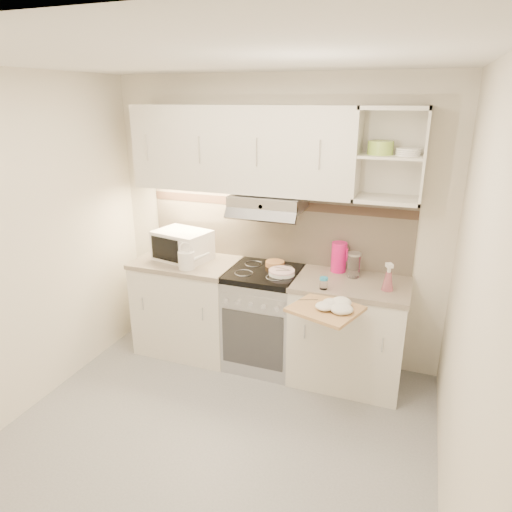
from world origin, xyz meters
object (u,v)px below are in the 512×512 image
at_px(spray_bottle, 388,279).
at_px(cutting_board, 326,309).
at_px(plate_stack, 282,272).
at_px(watering_can, 188,259).
at_px(electric_range, 264,317).
at_px(glass_jar, 354,265).
at_px(pink_pitcher, 339,257).
at_px(microwave, 182,245).

relative_size(spray_bottle, cutting_board, 0.53).
bearing_deg(plate_stack, spray_bottle, -2.22).
xyz_separation_m(watering_can, cutting_board, (1.28, -0.33, -0.11)).
relative_size(electric_range, glass_jar, 4.31).
bearing_deg(plate_stack, cutting_board, -44.91).
distance_m(glass_jar, spray_bottle, 0.34).
distance_m(pink_pitcher, spray_bottle, 0.51).
bearing_deg(pink_pitcher, electric_range, -160.64).
bearing_deg(microwave, spray_bottle, 9.11).
distance_m(microwave, pink_pitcher, 1.41).
xyz_separation_m(spray_bottle, cutting_board, (-0.39, -0.44, -0.12)).
bearing_deg(watering_can, pink_pitcher, -1.98).
bearing_deg(electric_range, cutting_board, -38.40).
relative_size(plate_stack, cutting_board, 0.48).
bearing_deg(plate_stack, glass_jar, 14.84).
height_order(microwave, spray_bottle, microwave).
relative_size(pink_pitcher, glass_jar, 1.23).
xyz_separation_m(glass_jar, spray_bottle, (0.29, -0.18, -0.01)).
distance_m(spray_bottle, cutting_board, 0.60).
xyz_separation_m(glass_jar, cutting_board, (-0.09, -0.62, -0.13)).
relative_size(plate_stack, pink_pitcher, 0.85).
relative_size(watering_can, glass_jar, 1.32).
bearing_deg(cutting_board, spray_bottle, 67.99).
height_order(plate_stack, pink_pitcher, pink_pitcher).
xyz_separation_m(microwave, cutting_board, (1.44, -0.53, -0.16)).
bearing_deg(microwave, plate_stack, 8.53).
bearing_deg(spray_bottle, electric_range, 151.35).
xyz_separation_m(microwave, watering_can, (0.16, -0.20, -0.05)).
relative_size(microwave, cutting_board, 1.18).
relative_size(glass_jar, spray_bottle, 0.88).
relative_size(microwave, pink_pitcher, 2.09).
relative_size(glass_jar, cutting_board, 0.46).
bearing_deg(pink_pitcher, plate_stack, -150.17).
xyz_separation_m(plate_stack, glass_jar, (0.57, 0.15, 0.08)).
bearing_deg(watering_can, spray_bottle, -15.31).
distance_m(watering_can, pink_pitcher, 1.30).
bearing_deg(plate_stack, electric_range, 167.50).
height_order(electric_range, glass_jar, glass_jar).
relative_size(watering_can, spray_bottle, 1.16).
bearing_deg(spray_bottle, watering_can, 159.05).
distance_m(pink_pitcher, cutting_board, 0.73).
height_order(plate_stack, spray_bottle, spray_bottle).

